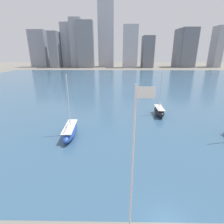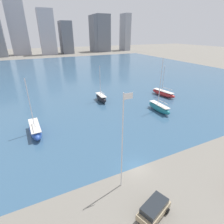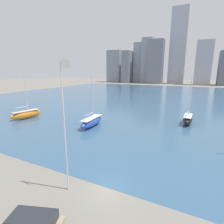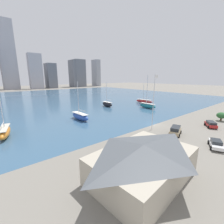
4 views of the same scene
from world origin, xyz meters
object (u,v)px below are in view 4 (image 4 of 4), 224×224
at_px(sailboat_black, 107,104).
at_px(parked_sedan_white, 216,144).
at_px(flag_pole, 154,101).
at_px(boat_shed, 143,162).
at_px(sailboat_red, 144,101).
at_px(sailboat_orange, 5,132).
at_px(parked_suv_tan, 175,130).
at_px(sailboat_teal, 147,106).
at_px(parked_wagon_red, 211,124).
at_px(sailboat_blue, 80,116).

relative_size(sailboat_black, parked_sedan_white, 2.20).
height_order(flag_pole, sailboat_black, flag_pole).
bearing_deg(boat_shed, sailboat_red, 33.37).
relative_size(sailboat_black, sailboat_orange, 0.70).
bearing_deg(parked_suv_tan, boat_shed, -93.75).
xyz_separation_m(parked_suv_tan, parked_sedan_white, (-0.38, -8.10, -0.25)).
relative_size(sailboat_black, parked_suv_tan, 2.28).
relative_size(sailboat_teal, sailboat_black, 1.30).
xyz_separation_m(flag_pole, parked_sedan_white, (0.85, -13.57, -6.44)).
relative_size(flag_pole, parked_suv_tan, 2.89).
relative_size(sailboat_teal, parked_sedan_white, 2.86).
bearing_deg(sailboat_red, sailboat_teal, -145.25).
distance_m(boat_shed, sailboat_orange, 30.82).
height_order(flag_pole, sailboat_orange, sailboat_orange).
bearing_deg(parked_wagon_red, boat_shed, -123.16).
distance_m(sailboat_teal, sailboat_orange, 49.78).
height_order(boat_shed, sailboat_teal, sailboat_teal).
bearing_deg(boat_shed, sailboat_orange, 108.73).
bearing_deg(sailboat_red, flag_pole, -148.31).
bearing_deg(flag_pole, boat_shed, -147.46).
bearing_deg(flag_pole, sailboat_teal, 40.01).
bearing_deg(flag_pole, sailboat_black, 72.48).
bearing_deg(parked_suv_tan, sailboat_orange, -147.08).
relative_size(parked_wagon_red, parked_sedan_white, 0.94).
xyz_separation_m(boat_shed, sailboat_black, (26.27, 41.66, -1.19)).
relative_size(flag_pole, sailboat_orange, 0.88).
bearing_deg(parked_suv_tan, sailboat_blue, -176.07).
height_order(flag_pole, parked_wagon_red, flag_pole).
xyz_separation_m(sailboat_red, parked_wagon_red, (-16.74, -35.43, -0.11)).
height_order(sailboat_red, parked_wagon_red, sailboat_red).
xyz_separation_m(sailboat_teal, parked_sedan_white, (-20.01, -31.09, -0.33)).
distance_m(sailboat_teal, sailboat_black, 17.56).
relative_size(parked_suv_tan, parked_sedan_white, 0.96).
distance_m(sailboat_orange, parked_sedan_white, 43.16).
height_order(flag_pole, parked_sedan_white, flag_pole).
xyz_separation_m(sailboat_teal, sailboat_black, (-11.02, 13.67, 0.01)).
bearing_deg(sailboat_orange, sailboat_teal, 11.72).
height_order(parked_wagon_red, parked_sedan_white, parked_wagon_red).
height_order(sailboat_orange, parked_sedan_white, sailboat_orange).
distance_m(sailboat_red, parked_sedan_white, 49.90).
bearing_deg(sailboat_orange, flag_pole, -19.53).
relative_size(sailboat_red, sailboat_orange, 0.64).
xyz_separation_m(sailboat_teal, sailboat_blue, (-30.51, 2.05, -0.02)).
xyz_separation_m(sailboat_black, parked_sedan_white, (-8.99, -44.76, -0.34)).
height_order(boat_shed, parked_suv_tan, boat_shed).
relative_size(boat_shed, parked_sedan_white, 2.88).
relative_size(sailboat_orange, sailboat_blue, 1.31).
height_order(parked_suv_tan, parked_wagon_red, parked_suv_tan).
xyz_separation_m(flag_pole, parked_wagon_red, (13.51, -8.68, -6.38)).
bearing_deg(sailboat_teal, flag_pole, -139.70).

